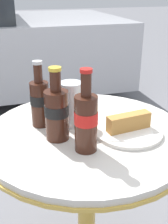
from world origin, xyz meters
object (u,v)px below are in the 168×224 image
at_px(cola_bottle_left, 86,120).
at_px(drinking_glass, 71,106).
at_px(bistro_table, 87,174).
at_px(lunch_plate_near, 128,129).
at_px(cola_bottle_center, 40,101).
at_px(cola_bottle_right, 57,112).

relative_size(cola_bottle_left, drinking_glass, 1.60).
height_order(bistro_table, drinking_glass, drinking_glass).
relative_size(cola_bottle_left, lunch_plate_near, 1.10).
distance_m(cola_bottle_left, drinking_glass, 0.17).
distance_m(cola_bottle_center, drinking_glass, 0.10).
relative_size(cola_bottle_center, drinking_glass, 1.47).
xyz_separation_m(cola_bottle_left, drinking_glass, (0.00, 0.17, -0.03)).
xyz_separation_m(cola_bottle_right, drinking_glass, (0.06, 0.08, -0.02)).
bearing_deg(drinking_glass, lunch_plate_near, -35.76).
bearing_deg(cola_bottle_left, bistro_table, 70.98).
distance_m(cola_bottle_left, cola_bottle_center, 0.22).
relative_size(cola_bottle_right, drinking_glass, 1.50).
height_order(cola_bottle_left, lunch_plate_near, cola_bottle_left).
bearing_deg(bistro_table, cola_bottle_right, -167.54).
distance_m(bistro_table, drinking_glass, 0.25).
bearing_deg(drinking_glass, cola_bottle_right, -129.75).
bearing_deg(lunch_plate_near, cola_bottle_center, 150.86).
distance_m(cola_bottle_right, lunch_plate_near, 0.23).
relative_size(bistro_table, cola_bottle_center, 3.47).
xyz_separation_m(drinking_glass, lunch_plate_near, (0.16, -0.11, -0.05)).
distance_m(cola_bottle_right, drinking_glass, 0.10).
height_order(cola_bottle_right, lunch_plate_near, cola_bottle_right).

